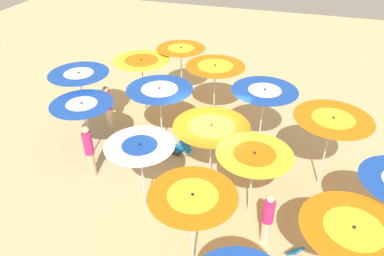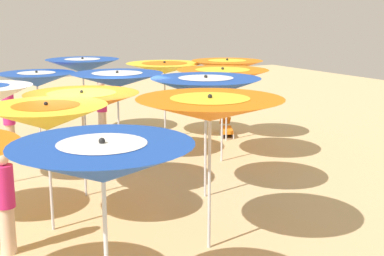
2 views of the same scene
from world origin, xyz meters
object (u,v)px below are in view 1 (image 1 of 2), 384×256
(beach_umbrella_5, at_px, (142,63))
(beach_umbrella_12, at_px, (264,95))
(beach_umbrella_6, at_px, (160,93))
(beach_umbrella_9, at_px, (352,234))
(beach_umbrella_3, at_px, (193,202))
(beach_umbrella_0, at_px, (80,78))
(beachgoer_1, at_px, (267,218))
(beach_umbrella_11, at_px, (215,70))
(lounger_2, at_px, (173,89))
(beach_umbrella_8, at_px, (254,160))
(beachgoer_2, at_px, (89,150))
(beach_umbrella_1, at_px, (83,108))
(beach_umbrella_2, at_px, (140,151))
(beach_umbrella_7, at_px, (211,131))
(lounger_0, at_px, (174,147))
(beach_umbrella_13, at_px, (332,123))
(beachgoer_0, at_px, (108,106))
(beach_umbrella_10, at_px, (181,52))

(beach_umbrella_5, xyz_separation_m, beach_umbrella_12, (1.55, 5.05, 0.15))
(beach_umbrella_5, distance_m, beach_umbrella_6, 2.60)
(beach_umbrella_9, bearing_deg, beach_umbrella_3, -84.71)
(beach_umbrella_0, distance_m, beachgoer_1, 8.37)
(beach_umbrella_11, distance_m, lounger_2, 3.48)
(beach_umbrella_8, height_order, beachgoer_2, beach_umbrella_8)
(beachgoer_2, bearing_deg, beach_umbrella_8, 113.72)
(beach_umbrella_8, relative_size, beach_umbrella_12, 0.90)
(beach_umbrella_0, height_order, beach_umbrella_1, beach_umbrella_0)
(beach_umbrella_6, height_order, beach_umbrella_8, beach_umbrella_6)
(beach_umbrella_0, bearing_deg, beach_umbrella_2, 49.48)
(beach_umbrella_0, height_order, beach_umbrella_7, beach_umbrella_0)
(beach_umbrella_5, distance_m, beachgoer_2, 4.61)
(lounger_0, bearing_deg, beach_umbrella_5, -30.64)
(beach_umbrella_2, relative_size, beach_umbrella_8, 1.00)
(beach_umbrella_8, height_order, lounger_0, beach_umbrella_8)
(lounger_2, bearing_deg, beach_umbrella_0, -93.45)
(beach_umbrella_13, xyz_separation_m, beachgoer_0, (-1.01, -7.93, -1.32))
(beach_umbrella_6, relative_size, beach_umbrella_11, 0.96)
(beach_umbrella_6, distance_m, beachgoer_2, 3.03)
(beach_umbrella_7, bearing_deg, beach_umbrella_1, -91.31)
(beach_umbrella_7, bearing_deg, beach_umbrella_2, -45.11)
(beach_umbrella_7, distance_m, beach_umbrella_9, 4.78)
(beach_umbrella_5, height_order, beach_umbrella_13, beach_umbrella_13)
(beach_umbrella_5, height_order, beach_umbrella_12, beach_umbrella_12)
(beach_umbrella_6, height_order, beach_umbrella_9, beach_umbrella_9)
(beach_umbrella_6, bearing_deg, beach_umbrella_11, 147.63)
(beach_umbrella_3, height_order, beachgoer_1, beach_umbrella_3)
(beach_umbrella_3, height_order, beach_umbrella_9, beach_umbrella_3)
(beach_umbrella_11, bearing_deg, beach_umbrella_5, -87.32)
(beach_umbrella_5, distance_m, lounger_2, 2.69)
(beach_umbrella_13, distance_m, beachgoer_0, 8.10)
(lounger_0, height_order, beachgoer_0, beachgoer_0)
(beach_umbrella_10, bearing_deg, lounger_0, 14.60)
(beachgoer_1, bearing_deg, lounger_2, -38.66)
(beach_umbrella_9, bearing_deg, beach_umbrella_2, -104.96)
(beach_umbrella_0, distance_m, beach_umbrella_13, 8.81)
(beach_umbrella_13, relative_size, lounger_0, 1.93)
(beach_umbrella_0, relative_size, beach_umbrella_6, 1.04)
(beach_umbrella_8, bearing_deg, beach_umbrella_7, -126.32)
(beach_umbrella_0, xyz_separation_m, beach_umbrella_8, (2.76, 6.85, -0.13))
(lounger_0, distance_m, beachgoer_0, 3.14)
(beach_umbrella_5, height_order, beach_umbrella_9, beach_umbrella_5)
(beach_umbrella_8, relative_size, lounger_2, 1.84)
(beach_umbrella_2, height_order, beach_umbrella_13, beach_umbrella_13)
(beach_umbrella_1, bearing_deg, beach_umbrella_7, 88.69)
(beach_umbrella_12, relative_size, beachgoer_1, 1.53)
(beach_umbrella_7, xyz_separation_m, beachgoer_1, (1.89, 2.01, -1.09))
(beach_umbrella_10, distance_m, lounger_2, 2.10)
(beach_umbrella_5, height_order, lounger_2, beach_umbrella_5)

